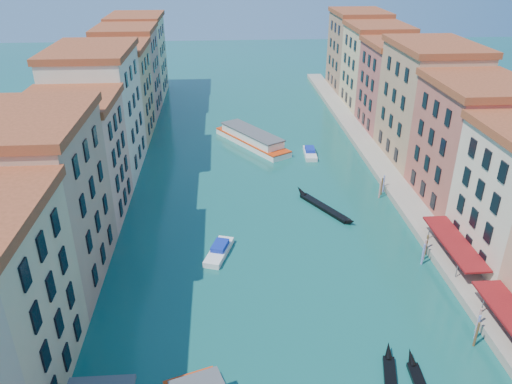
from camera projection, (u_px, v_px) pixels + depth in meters
The scene contains 8 objects.
left_bank_palazzos at pixel (90, 129), 77.34m from camera, with size 12.80×128.40×21.00m.
right_bank_palazzos at pixel (440, 120), 81.17m from camera, with size 12.80×128.40×21.00m.
quay at pixel (386, 173), 84.80m from camera, with size 4.00×140.00×1.00m, color gray.
mooring_poles_right at pixel (465, 310), 51.95m from camera, with size 1.44×54.24×3.20m.
vaporetto_far at pixel (252, 139), 97.52m from camera, with size 13.99×18.74×2.88m.
gondola_far at pixel (323, 206), 74.32m from camera, with size 7.49×12.04×1.89m.
motorboat_mid at pixel (219, 251), 63.36m from camera, with size 4.00×6.88×1.36m.
motorboat_far at pixel (310, 152), 93.06m from camera, with size 2.45×6.64×1.35m.
Camera 1 is at (-5.53, -10.54, 35.51)m, focal length 35.00 mm.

